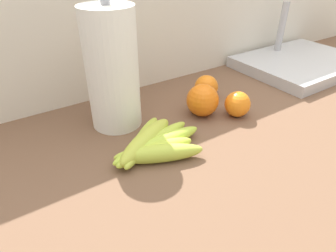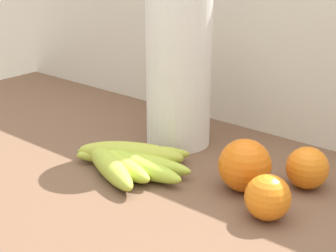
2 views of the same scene
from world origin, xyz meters
TOP-DOWN VIEW (x-y plane):
  - counter at (0.00, 0.00)m, footprint 1.85×0.66m
  - wall_back at (0.00, 0.36)m, footprint 2.25×0.06m
  - banana_bunch at (-0.27, 0.03)m, footprint 0.22×0.19m
  - orange_far_right at (-0.08, 0.09)m, footprint 0.08×0.08m
  - orange_right at (-0.01, 0.04)m, footprint 0.06×0.06m
  - orange_center at (-0.01, 0.16)m, footprint 0.07×0.07m
  - paper_towel_roll at (-0.28, 0.18)m, footprint 0.12×0.12m
  - sink_basin at (0.42, 0.16)m, footprint 0.41×0.31m

SIDE VIEW (x-z plane):
  - counter at x=0.00m, z-range 0.00..0.89m
  - wall_back at x=0.00m, z-range 0.00..1.30m
  - banana_bunch at x=-0.27m, z-range 0.89..0.93m
  - sink_basin at x=0.42m, z-range 0.81..1.02m
  - orange_right at x=-0.01m, z-range 0.89..0.96m
  - orange_center at x=-0.01m, z-range 0.89..0.96m
  - orange_far_right at x=-0.08m, z-range 0.89..0.98m
  - paper_towel_roll at x=-0.28m, z-range 0.88..1.18m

